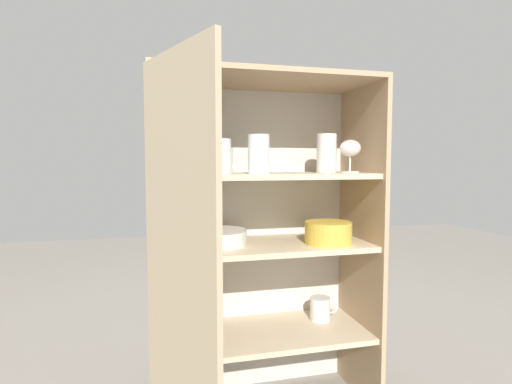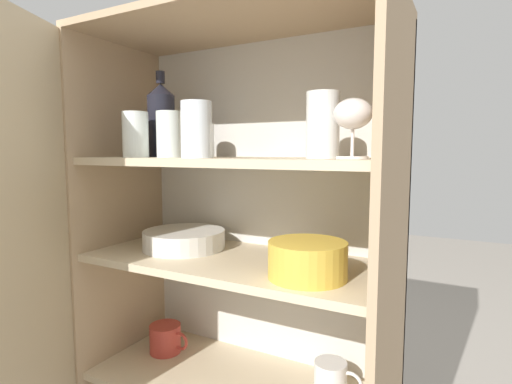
# 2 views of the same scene
# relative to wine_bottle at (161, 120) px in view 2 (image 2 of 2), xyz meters

# --- Properties ---
(cupboard_back_panel) EXTENTS (0.83, 0.02, 1.25)m
(cupboard_back_panel) POSITION_rel_wine_bottle_xyz_m (0.24, 0.18, -0.40)
(cupboard_back_panel) COLOR silver
(cupboard_back_panel) RESTS_ON ground_plane
(cupboard_side_left) EXTENTS (0.02, 0.38, 1.25)m
(cupboard_side_left) POSITION_rel_wine_bottle_xyz_m (-0.16, -0.01, -0.40)
(cupboard_side_left) COLOR tan
(cupboard_side_left) RESTS_ON ground_plane
(cupboard_side_right) EXTENTS (0.02, 0.38, 1.25)m
(cupboard_side_right) POSITION_rel_wine_bottle_xyz_m (0.65, -0.01, -0.40)
(cupboard_side_right) COLOR tan
(cupboard_side_right) RESTS_ON ground_plane
(cupboard_top_panel) EXTENTS (0.83, 0.38, 0.02)m
(cupboard_top_panel) POSITION_rel_wine_bottle_xyz_m (0.24, -0.01, 0.24)
(cupboard_top_panel) COLOR tan
(cupboard_top_panel) RESTS_ON cupboard_side_left
(shelf_board_lower) EXTENTS (0.79, 0.35, 0.02)m
(shelf_board_lower) POSITION_rel_wine_bottle_xyz_m (0.24, -0.01, -0.73)
(shelf_board_lower) COLOR beige
(shelf_board_middle) EXTENTS (0.79, 0.35, 0.02)m
(shelf_board_middle) POSITION_rel_wine_bottle_xyz_m (0.24, -0.01, -0.38)
(shelf_board_middle) COLOR beige
(shelf_board_upper) EXTENTS (0.79, 0.35, 0.02)m
(shelf_board_upper) POSITION_rel_wine_bottle_xyz_m (0.24, -0.01, -0.12)
(shelf_board_upper) COLOR beige
(cupboard_door) EXTENTS (0.18, 0.39, 1.25)m
(cupboard_door) POSITION_rel_wine_bottle_xyz_m (-0.09, -0.39, -0.40)
(cupboard_door) COLOR tan
(cupboard_door) RESTS_ON ground_plane
(tumbler_glass_0) EXTENTS (0.07, 0.07, 0.12)m
(tumbler_glass_0) POSITION_rel_wine_bottle_xyz_m (-0.00, -0.10, -0.05)
(tumbler_glass_0) COLOR white
(tumbler_glass_0) RESTS_ON shelf_board_upper
(tumbler_glass_1) EXTENTS (0.08, 0.08, 0.14)m
(tumbler_glass_1) POSITION_rel_wine_bottle_xyz_m (0.20, -0.10, -0.04)
(tumbler_glass_1) COLOR white
(tumbler_glass_1) RESTS_ON shelf_board_upper
(tumbler_glass_2) EXTENTS (0.07, 0.07, 0.12)m
(tumbler_glass_2) POSITION_rel_wine_bottle_xyz_m (0.08, -0.05, -0.04)
(tumbler_glass_2) COLOR white
(tumbler_glass_2) RESTS_ON shelf_board_upper
(tumbler_glass_3) EXTENTS (0.08, 0.08, 0.15)m
(tumbler_glass_3) POSITION_rel_wine_bottle_xyz_m (0.49, -0.02, -0.03)
(tumbler_glass_3) COLOR white
(tumbler_glass_3) RESTS_ON shelf_board_upper
(tumbler_glass_4) EXTENTS (0.07, 0.07, 0.10)m
(tumbler_glass_4) POSITION_rel_wine_bottle_xyz_m (0.10, 0.05, -0.06)
(tumbler_glass_4) COLOR white
(tumbler_glass_4) RESTS_ON shelf_board_upper
(wine_glass_0) EXTENTS (0.08, 0.08, 0.13)m
(wine_glass_0) POSITION_rel_wine_bottle_xyz_m (0.57, -0.06, -0.02)
(wine_glass_0) COLOR silver
(wine_glass_0) RESTS_ON shelf_board_upper
(wine_bottle) EXTENTS (0.08, 0.08, 0.24)m
(wine_bottle) POSITION_rel_wine_bottle_xyz_m (0.00, 0.00, 0.00)
(wine_bottle) COLOR black
(wine_bottle) RESTS_ON shelf_board_upper
(plate_stack_white) EXTENTS (0.24, 0.24, 0.05)m
(plate_stack_white) POSITION_rel_wine_bottle_xyz_m (0.06, 0.02, -0.35)
(plate_stack_white) COLOR silver
(plate_stack_white) RESTS_ON shelf_board_middle
(mixing_bowl_large) EXTENTS (0.18, 0.18, 0.08)m
(mixing_bowl_large) POSITION_rel_wine_bottle_xyz_m (0.48, -0.07, -0.33)
(mixing_bowl_large) COLOR gold
(mixing_bowl_large) RESTS_ON shelf_board_middle
(coffee_mug_primary) EXTENTS (0.14, 0.10, 0.09)m
(coffee_mug_primary) POSITION_rel_wine_bottle_xyz_m (-0.03, 0.03, -0.67)
(coffee_mug_primary) COLOR #BC3D33
(coffee_mug_primary) RESTS_ON shelf_board_lower
(coffee_mug_extra_1) EXTENTS (0.12, 0.08, 0.09)m
(coffee_mug_extra_1) POSITION_rel_wine_bottle_xyz_m (0.50, 0.05, -0.67)
(coffee_mug_extra_1) COLOR white
(coffee_mug_extra_1) RESTS_ON shelf_board_lower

